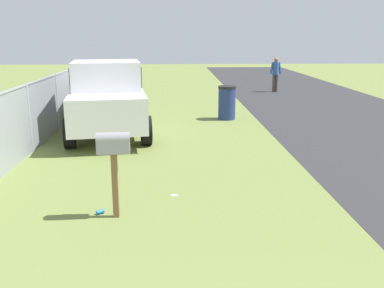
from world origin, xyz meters
The scene contains 7 objects.
mailbox centered at (5.25, 1.48, 1.09)m, with size 0.23×0.51×1.37m.
pickup_truck centered at (11.18, 2.45, 1.10)m, with size 5.46×2.75×2.09m.
trash_bin centered at (13.12, -1.22, 0.56)m, with size 0.60×0.60×1.12m.
pedestrian centered at (19.98, -4.45, 0.97)m, with size 0.30×0.57×1.67m.
fence_section centered at (9.18, 4.03, 0.91)m, with size 15.22×0.07×1.67m.
litter_wrapper_near_hydrant centered at (6.13, 0.57, 0.00)m, with size 0.12×0.08×0.01m, color silver.
litter_can_midfield_a centered at (5.36, 1.76, 0.03)m, with size 0.07×0.07×0.12m, color blue.
Camera 1 is at (-1.09, 0.55, 2.81)m, focal length 40.16 mm.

